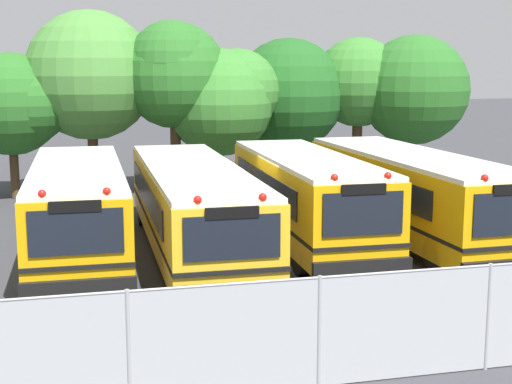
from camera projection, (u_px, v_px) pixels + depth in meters
ground_plane at (251, 247)px, 21.27m from camera, size 160.00×160.00×0.00m
school_bus_0 at (78, 206)px, 20.11m from camera, size 2.57×9.79×2.62m
school_bus_1 at (193, 204)px, 20.60m from camera, size 2.68×11.34×2.54m
school_bus_2 at (306, 196)px, 21.47m from camera, size 2.59×9.35×2.71m
school_bus_3 at (410, 192)px, 22.08m from camera, size 2.79×10.64×2.70m
tree_1 at (17, 104)px, 28.34m from camera, size 4.17×3.93×5.62m
tree_2 at (89, 76)px, 29.10m from camera, size 5.07×5.07×7.27m
tree_3 at (173, 71)px, 28.87m from camera, size 4.17×4.17×6.85m
tree_4 at (225, 99)px, 29.67m from camera, size 4.57×4.29×5.81m
tree_5 at (288, 94)px, 32.17m from camera, size 4.84×4.84×6.29m
tree_6 at (361, 82)px, 32.48m from camera, size 3.89×3.89×6.33m
tree_7 at (414, 91)px, 32.06m from camera, size 4.73×4.73×6.42m
chainlink_fence at (406, 322)px, 12.26m from camera, size 15.18×0.07×1.88m
traffic_cone at (306, 338)px, 13.46m from camera, size 0.42×0.42×0.55m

